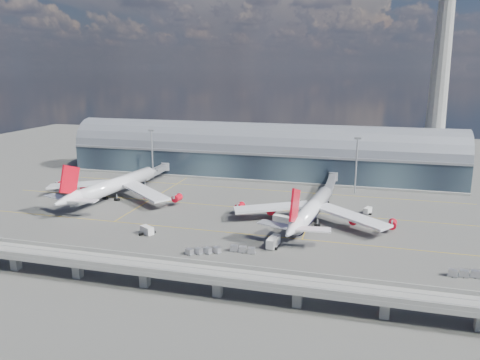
% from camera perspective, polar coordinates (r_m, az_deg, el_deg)
% --- Properties ---
extents(ground, '(500.00, 500.00, 0.00)m').
position_cam_1_polar(ground, '(175.00, -3.43, -5.04)').
color(ground, '#474744').
rests_on(ground, ground).
extents(taxi_lines, '(200.00, 80.12, 0.01)m').
position_cam_1_polar(taxi_lines, '(195.08, -1.36, -3.05)').
color(taxi_lines, gold).
rests_on(taxi_lines, ground).
extents(terminal, '(200.00, 30.00, 28.00)m').
position_cam_1_polar(terminal, '(245.07, 2.35, 3.11)').
color(terminal, '#202A36').
rests_on(terminal, ground).
extents(control_tower, '(19.00, 19.00, 103.00)m').
position_cam_1_polar(control_tower, '(242.09, 23.18, 11.53)').
color(control_tower, gray).
rests_on(control_tower, ground).
extents(guideway, '(220.00, 8.50, 7.20)m').
position_cam_1_polar(guideway, '(125.77, -11.60, -10.39)').
color(guideway, gray).
rests_on(guideway, ground).
extents(floodlight_mast_left, '(3.00, 0.70, 25.70)m').
position_cam_1_polar(floodlight_mast_left, '(239.66, -10.66, 3.21)').
color(floodlight_mast_left, gray).
rests_on(floodlight_mast_left, ground).
extents(floodlight_mast_right, '(3.00, 0.70, 25.70)m').
position_cam_1_polar(floodlight_mast_right, '(216.18, 13.99, 1.92)').
color(floodlight_mast_right, gray).
rests_on(floodlight_mast_right, ground).
extents(airliner_left, '(64.65, 68.01, 20.73)m').
position_cam_1_polar(airliner_left, '(209.14, -15.27, -0.71)').
color(airliner_left, white).
rests_on(airliner_left, ground).
extents(airliner_right, '(59.90, 62.64, 19.87)m').
position_cam_1_polar(airliner_right, '(172.05, 8.63, -3.70)').
color(airliner_right, white).
rests_on(airliner_right, ground).
extents(jet_bridge_left, '(4.40, 28.00, 7.25)m').
position_cam_1_polar(jet_bridge_left, '(238.42, -10.14, 1.10)').
color(jet_bridge_left, gray).
rests_on(jet_bridge_left, ground).
extents(jet_bridge_right, '(4.40, 32.00, 7.25)m').
position_cam_1_polar(jet_bridge_right, '(214.70, 11.03, -0.31)').
color(jet_bridge_right, gray).
rests_on(jet_bridge_right, ground).
extents(service_truck_0, '(4.20, 6.68, 2.63)m').
position_cam_1_polar(service_truck_0, '(216.12, -18.37, -1.72)').
color(service_truck_0, silver).
rests_on(service_truck_0, ground).
extents(service_truck_1, '(5.57, 4.67, 2.96)m').
position_cam_1_polar(service_truck_1, '(163.83, -11.26, -6.05)').
color(service_truck_1, silver).
rests_on(service_truck_1, ground).
extents(service_truck_2, '(8.87, 5.17, 3.10)m').
position_cam_1_polar(service_truck_2, '(171.53, 5.42, -4.90)').
color(service_truck_2, silver).
rests_on(service_truck_2, ground).
extents(service_truck_3, '(3.60, 7.15, 3.31)m').
position_cam_1_polar(service_truck_3, '(150.26, 4.09, -7.56)').
color(service_truck_3, silver).
rests_on(service_truck_3, ground).
extents(service_truck_4, '(3.43, 4.70, 2.48)m').
position_cam_1_polar(service_truck_4, '(189.88, 15.29, -3.61)').
color(service_truck_4, silver).
rests_on(service_truck_4, ground).
extents(service_truck_5, '(3.68, 5.56, 2.51)m').
position_cam_1_polar(service_truck_5, '(198.82, 6.90, -2.44)').
color(service_truck_5, silver).
rests_on(service_truck_5, ground).
extents(cargo_train_0, '(8.40, 2.44, 1.85)m').
position_cam_1_polar(cargo_train_0, '(146.07, 0.34, -8.47)').
color(cargo_train_0, gray).
rests_on(cargo_train_0, ground).
extents(cargo_train_1, '(10.78, 6.03, 1.84)m').
position_cam_1_polar(cargo_train_1, '(145.46, -4.52, -8.61)').
color(cargo_train_1, gray).
rests_on(cargo_train_1, ground).
extents(cargo_train_2, '(11.81, 3.71, 1.94)m').
position_cam_1_polar(cargo_train_2, '(144.24, 26.20, -10.22)').
color(cargo_train_2, gray).
rests_on(cargo_train_2, ground).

